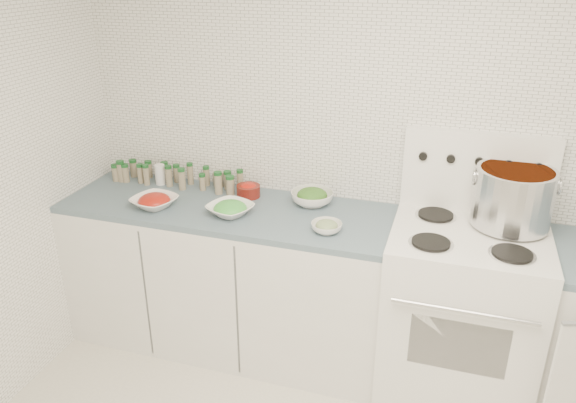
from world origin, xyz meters
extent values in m
cube|color=white|center=(0.00, 1.51, 1.25)|extent=(3.50, 0.02, 2.50)
cube|color=white|center=(-0.82, 1.19, 0.43)|extent=(1.85, 0.62, 0.86)
cube|color=slate|center=(-0.82, 1.19, 0.88)|extent=(1.85, 0.62, 0.03)
cube|color=white|center=(0.48, 1.18, 0.46)|extent=(0.76, 0.65, 0.92)
cube|color=black|center=(0.48, 0.86, 0.50)|extent=(0.45, 0.01, 0.28)
cylinder|color=silver|center=(0.48, 0.82, 0.72)|extent=(0.65, 0.02, 0.02)
cube|color=white|center=(0.48, 1.18, 0.93)|extent=(0.76, 0.65, 0.01)
cube|color=white|center=(0.48, 1.47, 1.15)|extent=(0.76, 0.06, 0.43)
cylinder|color=silver|center=(0.30, 1.02, 0.94)|extent=(0.21, 0.21, 0.01)
cylinder|color=black|center=(0.30, 1.02, 0.94)|extent=(0.18, 0.18, 0.01)
cylinder|color=silver|center=(0.66, 1.02, 0.94)|extent=(0.21, 0.21, 0.01)
cylinder|color=black|center=(0.66, 1.02, 0.94)|extent=(0.18, 0.18, 0.01)
cylinder|color=silver|center=(0.30, 1.33, 0.94)|extent=(0.21, 0.21, 0.01)
cylinder|color=black|center=(0.30, 1.33, 0.94)|extent=(0.18, 0.18, 0.01)
cylinder|color=silver|center=(0.66, 1.33, 0.94)|extent=(0.21, 0.21, 0.01)
cylinder|color=black|center=(0.66, 1.33, 0.94)|extent=(0.18, 0.18, 0.01)
cylinder|color=black|center=(0.20, 1.44, 1.22)|extent=(0.04, 0.02, 0.04)
cylinder|color=black|center=(0.34, 1.44, 1.22)|extent=(0.04, 0.02, 0.04)
cylinder|color=black|center=(0.48, 1.44, 1.22)|extent=(0.04, 0.02, 0.04)
cylinder|color=black|center=(0.62, 1.44, 1.22)|extent=(0.04, 0.02, 0.04)
cylinder|color=black|center=(0.76, 1.44, 1.22)|extent=(0.04, 0.02, 0.04)
cylinder|color=silver|center=(0.65, 1.32, 1.09)|extent=(0.38, 0.38, 0.29)
cylinder|color=#D25A1D|center=(0.65, 1.32, 1.22)|extent=(0.34, 0.34, 0.03)
torus|color=silver|center=(0.46, 1.32, 1.18)|extent=(0.01, 0.09, 0.09)
torus|color=silver|center=(0.85, 1.32, 1.18)|extent=(0.01, 0.09, 0.09)
imported|color=white|center=(-1.20, 1.06, 0.93)|extent=(0.29, 0.29, 0.06)
ellipsoid|color=#B41A0F|center=(-1.20, 1.06, 0.94)|extent=(0.17, 0.17, 0.08)
imported|color=white|center=(-0.76, 1.10, 0.93)|extent=(0.30, 0.30, 0.06)
ellipsoid|color=green|center=(-0.76, 1.10, 0.94)|extent=(0.17, 0.17, 0.08)
imported|color=white|center=(-0.37, 1.36, 0.94)|extent=(0.30, 0.30, 0.07)
ellipsoid|color=#215618|center=(-0.37, 1.36, 0.96)|extent=(0.17, 0.17, 0.08)
imported|color=white|center=(-0.21, 1.05, 0.92)|extent=(0.20, 0.20, 0.05)
ellipsoid|color=#2D5221|center=(-0.21, 1.05, 0.94)|extent=(0.11, 0.11, 0.05)
cylinder|color=#5E1510|center=(-0.75, 1.36, 0.93)|extent=(0.14, 0.14, 0.07)
ellipsoid|color=red|center=(-0.75, 1.36, 0.96)|extent=(0.10, 0.10, 0.05)
cylinder|color=white|center=(-1.33, 1.38, 0.96)|extent=(0.07, 0.07, 0.12)
cylinder|color=#B3AA97|center=(-0.98, 1.45, 0.94)|extent=(0.08, 0.08, 0.09)
cylinder|color=gray|center=(-1.55, 1.44, 0.95)|extent=(0.04, 0.04, 0.09)
cylinder|color=#164F20|center=(-1.55, 1.44, 1.00)|extent=(0.05, 0.05, 0.02)
cylinder|color=gray|center=(-1.46, 1.45, 0.95)|extent=(0.04, 0.04, 0.09)
cylinder|color=#164F20|center=(-1.46, 1.45, 1.00)|extent=(0.04, 0.04, 0.02)
cylinder|color=gray|center=(-1.34, 1.44, 0.95)|extent=(0.04, 0.04, 0.10)
cylinder|color=#164F20|center=(-1.34, 1.44, 1.01)|extent=(0.05, 0.05, 0.02)
cylinder|color=gray|center=(-1.25, 1.44, 0.95)|extent=(0.04, 0.04, 0.09)
cylinder|color=#164F20|center=(-1.25, 1.44, 1.00)|extent=(0.04, 0.04, 0.02)
cylinder|color=gray|center=(-1.16, 1.43, 0.96)|extent=(0.04, 0.04, 0.12)
cylinder|color=#164F20|center=(-1.16, 1.43, 1.03)|extent=(0.04, 0.04, 0.02)
cylinder|color=gray|center=(-1.06, 1.44, 0.95)|extent=(0.04, 0.04, 0.10)
cylinder|color=#164F20|center=(-1.06, 1.44, 1.01)|extent=(0.04, 0.04, 0.02)
cylinder|color=gray|center=(-0.91, 1.43, 0.95)|extent=(0.04, 0.04, 0.09)
cylinder|color=#164F20|center=(-0.91, 1.43, 1.00)|extent=(0.05, 0.05, 0.02)
cylinder|color=gray|center=(-0.84, 1.44, 0.95)|extent=(0.04, 0.04, 0.11)
cylinder|color=#164F20|center=(-0.84, 1.44, 1.01)|extent=(0.04, 0.04, 0.02)
cylinder|color=gray|center=(-1.55, 1.34, 0.95)|extent=(0.04, 0.04, 0.10)
cylinder|color=#164F20|center=(-1.55, 1.34, 1.01)|extent=(0.04, 0.04, 0.02)
cylinder|color=gray|center=(-1.46, 1.35, 0.95)|extent=(0.04, 0.04, 0.10)
cylinder|color=#164F20|center=(-1.46, 1.35, 1.01)|extent=(0.04, 0.04, 0.02)
cylinder|color=gray|center=(-1.41, 1.34, 0.96)|extent=(0.04, 0.04, 0.11)
cylinder|color=#164F20|center=(-1.41, 1.34, 1.02)|extent=(0.04, 0.04, 0.02)
cylinder|color=gray|center=(-1.26, 1.36, 0.96)|extent=(0.04, 0.04, 0.11)
cylinder|color=#164F20|center=(-1.26, 1.36, 1.02)|extent=(0.04, 0.04, 0.02)
cylinder|color=gray|center=(-1.17, 1.34, 0.96)|extent=(0.04, 0.04, 0.11)
cylinder|color=#164F20|center=(-1.17, 1.34, 1.02)|extent=(0.04, 0.04, 0.02)
cylinder|color=gray|center=(-1.05, 1.36, 0.94)|extent=(0.04, 0.04, 0.09)
cylinder|color=#164F20|center=(-1.05, 1.36, 0.99)|extent=(0.04, 0.04, 0.02)
cylinder|color=gray|center=(-0.93, 1.34, 0.96)|extent=(0.04, 0.04, 0.12)
cylinder|color=#164F20|center=(-0.93, 1.34, 1.03)|extent=(0.05, 0.05, 0.02)
cylinder|color=gray|center=(-0.86, 1.34, 0.95)|extent=(0.05, 0.05, 0.10)
cylinder|color=#164F20|center=(-0.86, 1.34, 1.01)|extent=(0.05, 0.05, 0.02)
cylinder|color=gray|center=(-1.62, 1.34, 0.94)|extent=(0.05, 0.05, 0.09)
cylinder|color=#164F20|center=(-1.62, 1.34, 1.00)|extent=(0.05, 0.05, 0.02)
cylinder|color=gray|center=(-1.58, 1.34, 0.96)|extent=(0.05, 0.05, 0.12)
cylinder|color=#164F20|center=(-1.58, 1.34, 1.02)|extent=(0.05, 0.05, 0.02)
camera|label=1|loc=(0.36, -1.42, 2.18)|focal=35.00mm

